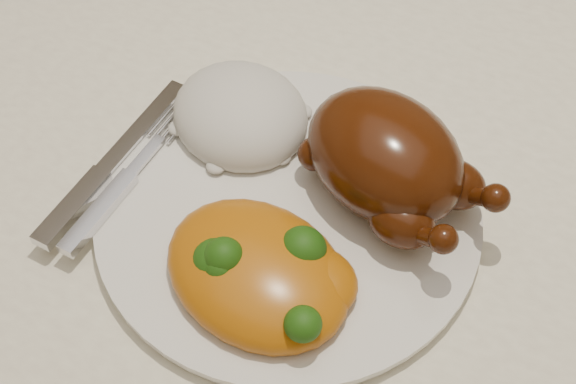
% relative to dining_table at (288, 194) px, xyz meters
% --- Properties ---
extents(dining_table, '(1.60, 0.90, 0.76)m').
position_rel_dining_table_xyz_m(dining_table, '(0.00, 0.00, 0.00)').
color(dining_table, brown).
rests_on(dining_table, floor).
extents(tablecloth, '(1.73, 1.03, 0.18)m').
position_rel_dining_table_xyz_m(tablecloth, '(0.00, 0.00, 0.07)').
color(tablecloth, white).
rests_on(tablecloth, dining_table).
extents(dinner_plate, '(0.38, 0.38, 0.01)m').
position_rel_dining_table_xyz_m(dinner_plate, '(0.05, -0.09, 0.11)').
color(dinner_plate, white).
rests_on(dinner_plate, tablecloth).
extents(roast_chicken, '(0.17, 0.14, 0.08)m').
position_rel_dining_table_xyz_m(roast_chicken, '(0.10, -0.04, 0.15)').
color(roast_chicken, '#421A07').
rests_on(roast_chicken, dinner_plate).
extents(rice_mound, '(0.15, 0.14, 0.06)m').
position_rel_dining_table_xyz_m(rice_mound, '(-0.03, -0.03, 0.13)').
color(rice_mound, silver).
rests_on(rice_mound, dinner_plate).
extents(mac_and_cheese, '(0.17, 0.14, 0.06)m').
position_rel_dining_table_xyz_m(mac_and_cheese, '(0.06, -0.16, 0.13)').
color(mac_and_cheese, '#CC760D').
rests_on(mac_and_cheese, dinner_plate).
extents(cutlery, '(0.04, 0.19, 0.01)m').
position_rel_dining_table_xyz_m(cutlery, '(-0.09, -0.14, 0.12)').
color(cutlery, silver).
rests_on(cutlery, dinner_plate).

